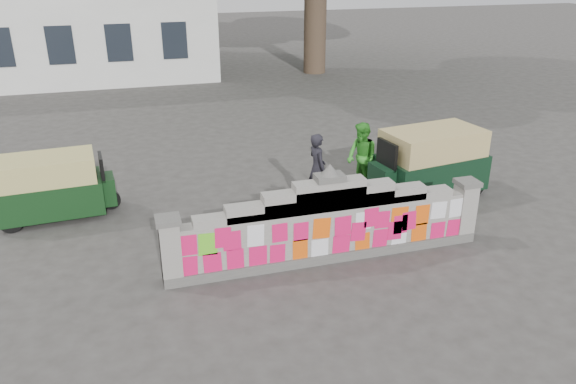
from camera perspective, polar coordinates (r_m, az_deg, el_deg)
The scene contains 7 objects.
ground at distance 11.25m, azimuth 3.99°, elevation -6.79°, with size 100.00×100.00×0.00m, color #383533.
parapet_wall at distance 10.89m, azimuth 4.11°, elevation -3.38°, with size 6.48×0.44×2.01m.
cyclist_bike at distance 13.08m, azimuth 2.93°, elevation 0.06°, with size 0.64×1.83×0.96m, color black.
cyclist_rider at distance 12.96m, azimuth 2.96°, elevation 1.42°, with size 0.59×0.39×1.63m, color black.
pedestrian at distance 14.19m, azimuth 7.50°, elevation 3.50°, with size 0.86×0.67×1.76m, color green.
rickshaw_left at distance 13.72m, azimuth -22.82°, elevation 0.55°, with size 2.66×1.37×1.45m.
rickshaw_right at distance 14.26m, azimuth 14.11°, elevation 3.00°, with size 3.08×1.74×1.66m.
Camera 1 is at (-3.55, -9.09, 5.59)m, focal length 35.00 mm.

